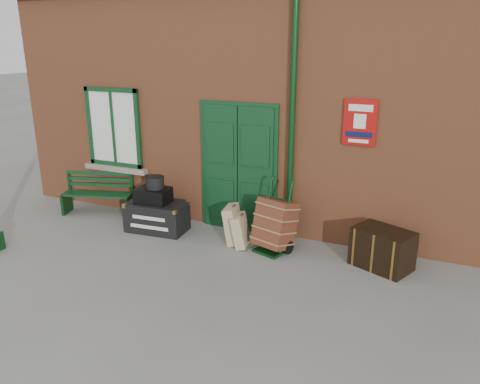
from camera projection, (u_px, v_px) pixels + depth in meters
The scene contains 10 objects.
ground at pixel (217, 266), 7.03m from camera, with size 80.00×80.00×0.00m, color gray.
station_building at pixel (293, 96), 9.41m from camera, with size 10.30×4.30×4.36m.
bench at pixel (98, 192), 9.08m from camera, with size 1.40×0.79×0.83m.
houdini_trunk at pixel (157, 217), 8.27m from camera, with size 1.04×0.57×0.52m, color black.
strongbox at pixel (153, 195), 8.17m from camera, with size 0.57×0.41×0.26m, color black.
hatbox at pixel (155, 182), 8.11m from camera, with size 0.31×0.31×0.21m, color black.
suitcase_back at pixel (233, 224), 7.75m from camera, with size 0.18×0.44×0.62m, color tan.
suitcase_front at pixel (241, 231), 7.61m from camera, with size 0.16×0.40×0.53m, color tan.
porter_trolley at pixel (275, 224), 7.42m from camera, with size 0.70×0.73×1.14m.
dark_trunk at pixel (382, 249), 6.89m from camera, with size 0.82×0.54×0.59m, color black.
Camera 1 is at (2.86, -5.68, 3.21)m, focal length 35.00 mm.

